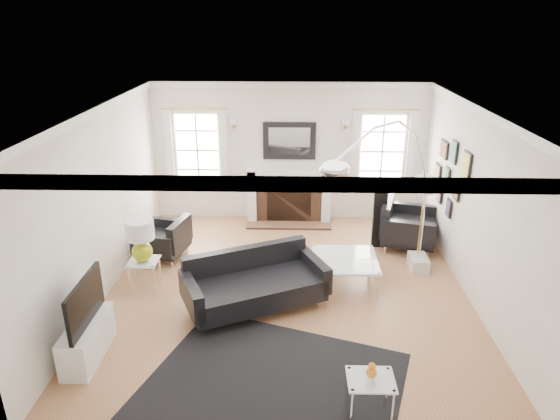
{
  "coord_description": "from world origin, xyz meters",
  "views": [
    {
      "loc": [
        0.08,
        -6.78,
        4.03
      ],
      "look_at": [
        -0.11,
        0.3,
        1.22
      ],
      "focal_mm": 32.0,
      "sensor_mm": 36.0,
      "label": 1
    }
  ],
  "objects_px": {
    "sofa": "(254,284)",
    "coffee_table": "(345,261)",
    "arc_floor_lamp": "(384,201)",
    "fireplace": "(289,196)",
    "gourd_lamp": "(141,238)",
    "armchair_left": "(165,240)",
    "armchair_right": "(405,226)"
  },
  "relations": [
    {
      "from": "arc_floor_lamp",
      "to": "fireplace",
      "type": "bearing_deg",
      "value": 117.2
    },
    {
      "from": "fireplace",
      "to": "gourd_lamp",
      "type": "xyz_separation_m",
      "value": [
        -2.2,
        -2.82,
        0.33
      ]
    },
    {
      "from": "sofa",
      "to": "armchair_left",
      "type": "distance_m",
      "value": 2.25
    },
    {
      "from": "sofa",
      "to": "gourd_lamp",
      "type": "bearing_deg",
      "value": 166.43
    },
    {
      "from": "fireplace",
      "to": "sofa",
      "type": "height_order",
      "value": "fireplace"
    },
    {
      "from": "fireplace",
      "to": "coffee_table",
      "type": "distance_m",
      "value": 2.74
    },
    {
      "from": "armchair_left",
      "to": "coffee_table",
      "type": "xyz_separation_m",
      "value": [
        3.04,
        -0.87,
        0.08
      ]
    },
    {
      "from": "fireplace",
      "to": "armchair_right",
      "type": "xyz_separation_m",
      "value": [
        2.13,
        -1.17,
        -0.15
      ]
    },
    {
      "from": "armchair_left",
      "to": "armchair_right",
      "type": "xyz_separation_m",
      "value": [
        4.27,
        0.55,
        0.07
      ]
    },
    {
      "from": "sofa",
      "to": "gourd_lamp",
      "type": "height_order",
      "value": "gourd_lamp"
    },
    {
      "from": "sofa",
      "to": "fireplace",
      "type": "bearing_deg",
      "value": 81.6
    },
    {
      "from": "gourd_lamp",
      "to": "fireplace",
      "type": "bearing_deg",
      "value": 52.05
    },
    {
      "from": "gourd_lamp",
      "to": "arc_floor_lamp",
      "type": "bearing_deg",
      "value": 1.45
    },
    {
      "from": "arc_floor_lamp",
      "to": "gourd_lamp",
      "type": "bearing_deg",
      "value": -178.55
    },
    {
      "from": "sofa",
      "to": "coffee_table",
      "type": "distance_m",
      "value": 1.53
    },
    {
      "from": "armchair_left",
      "to": "coffee_table",
      "type": "distance_m",
      "value": 3.17
    },
    {
      "from": "sofa",
      "to": "armchair_left",
      "type": "xyz_separation_m",
      "value": [
        -1.66,
        1.52,
        -0.03
      ]
    },
    {
      "from": "armchair_right",
      "to": "coffee_table",
      "type": "relative_size",
      "value": 1.25
    },
    {
      "from": "armchair_left",
      "to": "armchair_right",
      "type": "distance_m",
      "value": 4.31
    },
    {
      "from": "fireplace",
      "to": "arc_floor_lamp",
      "type": "xyz_separation_m",
      "value": [
        1.4,
        -2.73,
        0.93
      ]
    },
    {
      "from": "armchair_left",
      "to": "gourd_lamp",
      "type": "distance_m",
      "value": 1.23
    },
    {
      "from": "fireplace",
      "to": "sofa",
      "type": "relative_size",
      "value": 0.77
    },
    {
      "from": "fireplace",
      "to": "sofa",
      "type": "distance_m",
      "value": 3.28
    },
    {
      "from": "armchair_right",
      "to": "arc_floor_lamp",
      "type": "distance_m",
      "value": 2.03
    },
    {
      "from": "sofa",
      "to": "arc_floor_lamp",
      "type": "distance_m",
      "value": 2.25
    },
    {
      "from": "armchair_left",
      "to": "armchair_right",
      "type": "height_order",
      "value": "armchair_right"
    },
    {
      "from": "fireplace",
      "to": "coffee_table",
      "type": "bearing_deg",
      "value": -70.75
    },
    {
      "from": "gourd_lamp",
      "to": "armchair_right",
      "type": "bearing_deg",
      "value": 20.9
    },
    {
      "from": "coffee_table",
      "to": "gourd_lamp",
      "type": "bearing_deg",
      "value": -175.67
    },
    {
      "from": "gourd_lamp",
      "to": "arc_floor_lamp",
      "type": "height_order",
      "value": "arc_floor_lamp"
    },
    {
      "from": "fireplace",
      "to": "arc_floor_lamp",
      "type": "bearing_deg",
      "value": -62.8
    },
    {
      "from": "gourd_lamp",
      "to": "arc_floor_lamp",
      "type": "relative_size",
      "value": 0.25
    }
  ]
}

